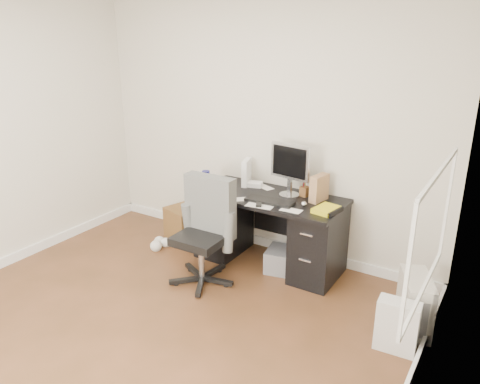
% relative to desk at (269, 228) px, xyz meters
% --- Properties ---
extents(ground, '(4.00, 4.00, 0.00)m').
position_rel_desk_xyz_m(ground, '(-0.30, -1.65, -0.40)').
color(ground, '#462D16').
rests_on(ground, ground).
extents(room_shell, '(4.02, 4.02, 2.71)m').
position_rel_desk_xyz_m(room_shell, '(-0.27, -1.62, 1.26)').
color(room_shell, beige).
rests_on(room_shell, ground).
extents(desk, '(1.50, 0.70, 0.75)m').
position_rel_desk_xyz_m(desk, '(0.00, 0.00, 0.00)').
color(desk, black).
rests_on(desk, ground).
extents(loose_papers, '(1.10, 0.60, 0.00)m').
position_rel_desk_xyz_m(loose_papers, '(-0.20, -0.05, 0.35)').
color(loose_papers, silver).
rests_on(loose_papers, desk).
extents(lcd_monitor, '(0.46, 0.30, 0.54)m').
position_rel_desk_xyz_m(lcd_monitor, '(0.17, 0.10, 0.62)').
color(lcd_monitor, silver).
rests_on(lcd_monitor, desk).
extents(keyboard, '(0.48, 0.19, 0.03)m').
position_rel_desk_xyz_m(keyboard, '(0.09, -0.17, 0.36)').
color(keyboard, black).
rests_on(keyboard, desk).
extents(computer_mouse, '(0.06, 0.06, 0.06)m').
position_rel_desk_xyz_m(computer_mouse, '(0.42, -0.10, 0.38)').
color(computer_mouse, silver).
rests_on(computer_mouse, desk).
extents(travel_mug, '(0.09, 0.09, 0.18)m').
position_rel_desk_xyz_m(travel_mug, '(-0.69, -0.12, 0.44)').
color(travel_mug, '#14158D').
rests_on(travel_mug, desk).
extents(white_binder, '(0.18, 0.26, 0.28)m').
position_rel_desk_xyz_m(white_binder, '(-0.38, 0.18, 0.49)').
color(white_binder, white).
rests_on(white_binder, desk).
extents(magazine_file, '(0.15, 0.24, 0.26)m').
position_rel_desk_xyz_m(magazine_file, '(0.47, 0.13, 0.48)').
color(magazine_file, '#9D734C').
rests_on(magazine_file, desk).
extents(pen_cup, '(0.12, 0.12, 0.24)m').
position_rel_desk_xyz_m(pen_cup, '(0.30, 0.18, 0.47)').
color(pen_cup, brown).
rests_on(pen_cup, desk).
extents(yellow_book, '(0.23, 0.28, 0.04)m').
position_rel_desk_xyz_m(yellow_book, '(0.65, -0.10, 0.37)').
color(yellow_book, yellow).
rests_on(yellow_book, desk).
extents(paper_remote, '(0.29, 0.24, 0.02)m').
position_rel_desk_xyz_m(paper_remote, '(0.05, -0.26, 0.36)').
color(paper_remote, silver).
rests_on(paper_remote, desk).
extents(office_chair, '(0.59, 0.59, 1.03)m').
position_rel_desk_xyz_m(office_chair, '(-0.36, -0.67, 0.12)').
color(office_chair, '#535553').
rests_on(office_chair, ground).
extents(pc_tower, '(0.37, 0.51, 0.47)m').
position_rel_desk_xyz_m(pc_tower, '(1.55, -0.37, -0.17)').
color(pc_tower, beige).
rests_on(pc_tower, ground).
extents(shopping_bag, '(0.32, 0.24, 0.42)m').
position_rel_desk_xyz_m(shopping_bag, '(1.50, -0.71, -0.19)').
color(shopping_bag, silver).
rests_on(shopping_bag, ground).
extents(wicker_basket, '(0.48, 0.48, 0.39)m').
position_rel_desk_xyz_m(wicker_basket, '(-1.09, 0.02, -0.21)').
color(wicker_basket, '#4A2A16').
rests_on(wicker_basket, ground).
extents(desk_printer, '(0.44, 0.39, 0.23)m').
position_rel_desk_xyz_m(desk_printer, '(0.24, -0.05, -0.29)').
color(desk_printer, slate).
rests_on(desk_printer, ground).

